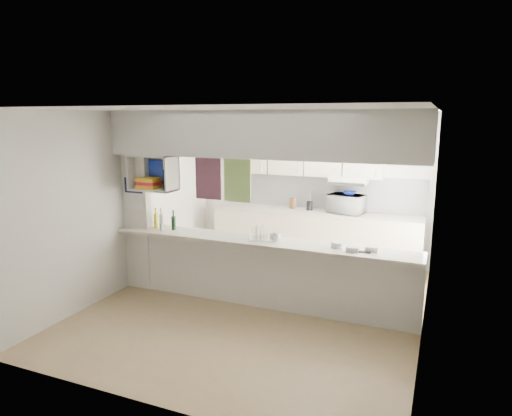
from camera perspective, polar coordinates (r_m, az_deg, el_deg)
The scene contains 16 objects.
floor at distance 6.35m, azimuth 0.27°, elevation -12.01°, with size 4.80×4.80×0.00m, color #A0865D.
ceiling at distance 5.83m, azimuth 0.30°, elevation 12.16°, with size 4.80×4.80×0.00m, color white.
wall_back at distance 8.20m, azimuth 6.65°, elevation 2.71°, with size 4.20×4.20×0.00m, color silver.
wall_left at distance 7.01m, azimuth -15.81°, elevation 0.91°, with size 4.80×4.80×0.00m, color silver.
wall_right at distance 5.53m, azimuth 20.86°, elevation -2.10°, with size 4.80×4.80×0.00m, color silver.
servery_partition at distance 5.96m, azimuth -1.25°, elevation 3.07°, with size 4.20×0.50×2.60m.
cubby_shelf at distance 6.58m, azimuth -12.68°, elevation 4.03°, with size 0.65×0.35×0.50m.
kitchen_run at distance 7.99m, azimuth 7.16°, elevation -0.98°, with size 3.60×0.63×2.24m.
microwave at distance 7.81m, azimuth 11.26°, elevation 0.50°, with size 0.57×0.39×0.32m, color white.
bowl at distance 7.78m, azimuth 11.61°, elevation 1.84°, with size 0.23×0.23×0.06m, color navy.
dish_rack at distance 6.06m, azimuth 0.87°, elevation -3.16°, with size 0.44×0.39×0.20m.
cup at distance 5.91m, azimuth 2.44°, elevation -3.66°, with size 0.13×0.13×0.10m, color white.
wine_bottles at distance 6.73m, azimuth -12.06°, elevation -1.65°, with size 0.51×0.14×0.32m.
plastic_tubs at distance 5.69m, azimuth 11.79°, elevation -4.83°, with size 0.57×0.23×0.07m.
utensil_jar at distance 7.99m, azimuth 6.70°, elevation 0.27°, with size 0.11×0.11×0.15m, color black.
knife_block at distance 8.10m, azimuth 4.61°, elevation 0.60°, with size 0.09×0.08×0.19m, color #4E301A.
Camera 1 is at (2.21, -5.40, 2.51)m, focal length 32.00 mm.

